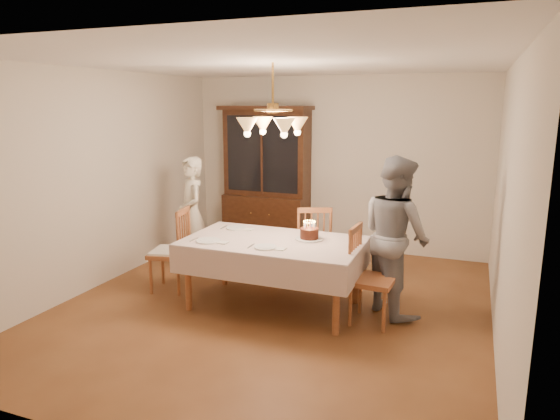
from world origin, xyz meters
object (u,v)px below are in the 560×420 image
at_px(chair_far_side, 313,249).
at_px(birthday_cake, 309,234).
at_px(dining_table, 273,247).
at_px(elderly_woman, 192,214).
at_px(china_hutch, 267,180).

bearing_deg(chair_far_side, birthday_cake, -76.14).
xyz_separation_m(dining_table, elderly_woman, (-1.49, 0.80, 0.08)).
bearing_deg(dining_table, china_hutch, 114.40).
xyz_separation_m(china_hutch, elderly_woman, (-0.47, -1.45, -0.28)).
relative_size(dining_table, china_hutch, 0.88).
relative_size(china_hutch, birthday_cake, 7.20).
bearing_deg(chair_far_side, elderly_woman, -178.47).
xyz_separation_m(dining_table, china_hutch, (-1.02, 2.25, 0.36)).
bearing_deg(dining_table, chair_far_side, 77.67).
bearing_deg(birthday_cake, dining_table, -154.56).
xyz_separation_m(china_hutch, chair_far_side, (1.21, -1.41, -0.60)).
bearing_deg(elderly_woman, birthday_cake, 25.21).
xyz_separation_m(dining_table, birthday_cake, (0.35, 0.17, 0.13)).
bearing_deg(elderly_woman, china_hutch, 116.35).
bearing_deg(chair_far_side, dining_table, -102.33).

